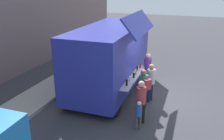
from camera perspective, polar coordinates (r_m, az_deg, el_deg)
name	(u,v)px	position (r m, az deg, el deg)	size (l,w,h in m)	color
ground_plane	(154,95)	(10.99, 9.96, -5.92)	(60.00, 60.00, 0.00)	#38383D
curb_strip	(3,120)	(9.67, -24.44, -10.78)	(28.00, 1.60, 0.15)	#9E998E
food_truck_main	(110,57)	(10.82, -0.39, 3.12)	(5.69, 2.94, 3.63)	#2A2F96
trash_bin	(98,54)	(15.39, -3.38, 3.76)	(0.60, 0.60, 0.96)	#306536
customer_front_ordering	(151,79)	(10.07, 9.16, -2.20)	(0.34, 0.33, 1.64)	#1D2439
customer_mid_with_backpack	(144,86)	(9.33, 7.51, -3.71)	(0.51, 0.52, 1.66)	#1D2339
customer_rear_waiting	(141,99)	(8.42, 6.85, -6.70)	(0.33, 0.33, 1.62)	black
customer_extra_browsing	(148,67)	(11.38, 8.39, 0.61)	(0.35, 0.35, 1.70)	#1F2335
child_near_queue	(139,113)	(8.26, 6.35, -9.97)	(0.21, 0.21, 1.04)	#4B4843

